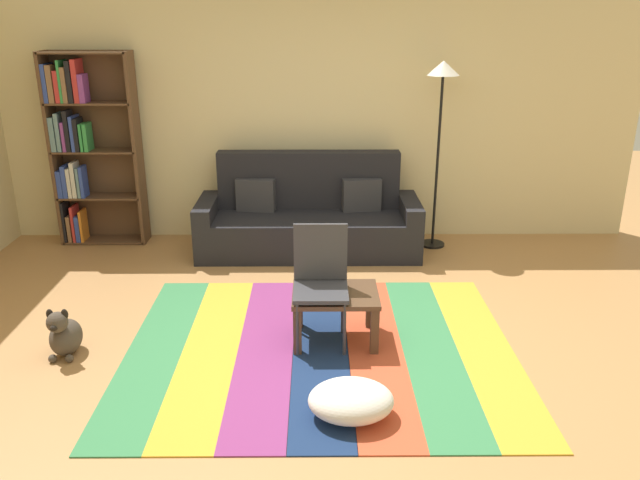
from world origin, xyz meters
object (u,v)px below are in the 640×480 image
(folding_chair, at_px, (321,275))
(bookshelf, at_px, (85,145))
(pouf, at_px, (351,401))
(tv_remote, at_px, (332,296))
(couch, at_px, (309,219))
(standing_lamp, at_px, (442,94))
(coffee_table, at_px, (335,302))
(dog, at_px, (64,335))

(folding_chair, bearing_deg, bookshelf, -176.21)
(pouf, distance_m, tv_remote, 0.95)
(bookshelf, height_order, folding_chair, bookshelf)
(folding_chair, bearing_deg, couch, 139.30)
(pouf, xyz_separation_m, standing_lamp, (1.04, 3.06, 1.48))
(couch, xyz_separation_m, bookshelf, (-2.33, 0.28, 0.73))
(pouf, height_order, folding_chair, folding_chair)
(bookshelf, bearing_deg, couch, -6.91)
(coffee_table, relative_size, folding_chair, 0.71)
(standing_lamp, bearing_deg, pouf, -108.78)
(bookshelf, relative_size, coffee_table, 3.13)
(coffee_table, distance_m, folding_chair, 0.24)
(coffee_table, height_order, standing_lamp, standing_lamp)
(bookshelf, height_order, tv_remote, bookshelf)
(standing_lamp, relative_size, folding_chair, 2.13)
(bookshelf, distance_m, folding_chair, 3.34)
(standing_lamp, height_order, folding_chair, standing_lamp)
(couch, height_order, folding_chair, couch)
(coffee_table, distance_m, tv_remote, 0.12)
(couch, distance_m, pouf, 2.96)
(couch, distance_m, coffee_table, 1.97)
(coffee_table, xyz_separation_m, dog, (-1.97, -0.20, -0.16))
(coffee_table, xyz_separation_m, pouf, (0.07, -0.98, -0.20))
(bookshelf, xyz_separation_m, standing_lamp, (3.65, -0.16, 0.54))
(bookshelf, height_order, dog, bookshelf)
(couch, bearing_deg, bookshelf, 173.09)
(folding_chair, bearing_deg, coffee_table, 36.54)
(standing_lamp, xyz_separation_m, folding_chair, (-1.22, -2.06, -1.07))
(couch, distance_m, dog, 2.79)
(coffee_table, height_order, pouf, coffee_table)
(coffee_table, relative_size, standing_lamp, 0.33)
(couch, xyz_separation_m, tv_remote, (0.19, -2.03, 0.07))
(pouf, relative_size, tv_remote, 3.53)
(coffee_table, distance_m, standing_lamp, 2.68)
(dog, bearing_deg, standing_lamp, 36.47)
(coffee_table, height_order, tv_remote, tv_remote)
(coffee_table, relative_size, dog, 1.61)
(dog, bearing_deg, bookshelf, 103.23)
(bookshelf, height_order, standing_lamp, bookshelf)
(pouf, bearing_deg, bookshelf, 129.08)
(coffee_table, xyz_separation_m, standing_lamp, (1.11, 2.08, 1.28))
(couch, bearing_deg, dog, -129.16)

